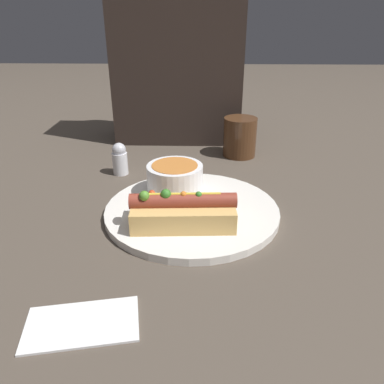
{
  "coord_description": "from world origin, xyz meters",
  "views": [
    {
      "loc": [
        0.02,
        -0.56,
        0.32
      ],
      "look_at": [
        0.0,
        0.0,
        0.04
      ],
      "focal_mm": 35.0,
      "sensor_mm": 36.0,
      "label": 1
    }
  ],
  "objects": [
    {
      "name": "ground_plane",
      "position": [
        0.0,
        0.0,
        0.0
      ],
      "size": [
        4.0,
        4.0,
        0.0
      ],
      "primitive_type": "plane",
      "color": "#4C4238"
    },
    {
      "name": "dinner_plate",
      "position": [
        0.0,
        0.0,
        0.01
      ],
      "size": [
        0.3,
        0.3,
        0.01
      ],
      "color": "white",
      "rests_on": "ground_plane"
    },
    {
      "name": "hot_dog",
      "position": [
        -0.01,
        -0.06,
        0.04
      ],
      "size": [
        0.17,
        0.08,
        0.06
      ],
      "rotation": [
        0.0,
        0.0,
        0.05
      ],
      "color": "#DBAD60",
      "rests_on": "dinner_plate"
    },
    {
      "name": "soup_bowl",
      "position": [
        -0.03,
        0.05,
        0.04
      ],
      "size": [
        0.1,
        0.1,
        0.06
      ],
      "color": "white",
      "rests_on": "dinner_plate"
    },
    {
      "name": "spoon",
      "position": [
        -0.05,
        0.04,
        0.02
      ],
      "size": [
        0.06,
        0.18,
        0.01
      ],
      "rotation": [
        0.0,
        0.0,
        1.33
      ],
      "color": "#B7B7BC",
      "rests_on": "dinner_plate"
    },
    {
      "name": "drinking_glass",
      "position": [
        0.11,
        0.29,
        0.05
      ],
      "size": [
        0.08,
        0.08,
        0.09
      ],
      "color": "#4C2D19",
      "rests_on": "ground_plane"
    },
    {
      "name": "napkin",
      "position": [
        -0.12,
        -0.26,
        0.0
      ],
      "size": [
        0.14,
        0.09,
        0.01
      ],
      "rotation": [
        0.0,
        0.0,
        0.19
      ],
      "color": "white",
      "rests_on": "ground_plane"
    },
    {
      "name": "salt_shaker",
      "position": [
        -0.16,
        0.17,
        0.03
      ],
      "size": [
        0.03,
        0.03,
        0.07
      ],
      "color": "silver",
      "rests_on": "ground_plane"
    },
    {
      "name": "seated_diner",
      "position": [
        -0.05,
        0.43,
        0.22
      ],
      "size": [
        0.32,
        0.14,
        0.5
      ],
      "color": "#2D231E",
      "rests_on": "ground_plane"
    }
  ]
}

